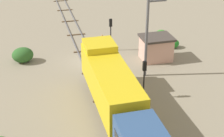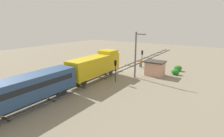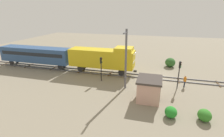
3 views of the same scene
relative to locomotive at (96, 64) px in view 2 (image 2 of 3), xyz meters
The scene contains 13 objects.
ground_plane 10.07m from the locomotive, 90.00° to the right, with size 100.19×100.19×0.00m, color gray.
railway_track 10.05m from the locomotive, 90.00° to the right, with size 2.40×66.79×0.16m.
locomotive is the anchor object (origin of this frame).
passenger_car_leading 13.34m from the locomotive, 90.00° to the left, with size 2.84×14.00×3.66m.
traffic_signal_near 12.45m from the locomotive, 104.89° to the right, with size 0.32×0.34×3.92m.
traffic_signal_mid 3.52m from the locomotive, 165.25° to the right, with size 0.32×0.34×3.73m.
worker_near_track 13.37m from the locomotive, 100.43° to the right, with size 0.38×0.38×1.70m.
catenary_mast 7.26m from the locomotive, 135.54° to the right, with size 1.94×0.28×8.20m.
relay_hut 11.34m from the locomotive, 131.79° to the right, with size 3.50×2.90×2.74m.
bush_near 13.51m from the locomotive, 58.47° to the right, with size 2.33×1.91×1.70m, color #2B5A26.
bush_mid 15.41m from the locomotive, 134.55° to the right, with size 1.50×1.23×1.09m, color #228426.
bush_far 10.18m from the locomotive, 23.38° to the left, with size 2.12×1.73×1.54m, color #356326.
bush_back 17.63m from the locomotive, 126.62° to the right, with size 1.58×1.29×1.15m, color #327A26.
Camera 2 is at (-18.32, 32.40, 9.58)m, focal length 28.00 mm.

